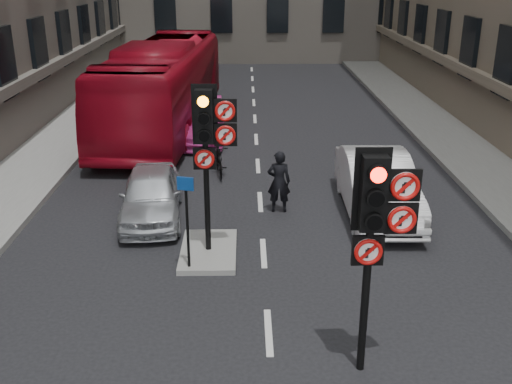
{
  "coord_description": "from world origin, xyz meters",
  "views": [
    {
      "loc": [
        -0.37,
        -6.74,
        5.96
      ],
      "look_at": [
        -0.22,
        1.98,
        2.6
      ],
      "focal_mm": 42.0,
      "sensor_mm": 36.0,
      "label": 1
    }
  ],
  "objects_px": {
    "car_white": "(377,185)",
    "motorcyclist": "(279,182)",
    "signal_near": "(377,217)",
    "motorcycle": "(219,159)",
    "car_pink": "(200,123)",
    "car_silver": "(151,195)",
    "signal_far": "(209,134)",
    "bus_red": "(164,86)",
    "info_sign": "(187,210)"
  },
  "relations": [
    {
      "from": "signal_far",
      "to": "car_silver",
      "type": "relative_size",
      "value": 0.99
    },
    {
      "from": "signal_far",
      "to": "motorcyclist",
      "type": "relative_size",
      "value": 2.23
    },
    {
      "from": "signal_far",
      "to": "info_sign",
      "type": "xyz_separation_m",
      "value": [
        -0.44,
        -0.81,
        -1.32
      ]
    },
    {
      "from": "signal_far",
      "to": "car_white",
      "type": "relative_size",
      "value": 0.79
    },
    {
      "from": "motorcycle",
      "to": "motorcyclist",
      "type": "bearing_deg",
      "value": -68.36
    },
    {
      "from": "signal_far",
      "to": "car_white",
      "type": "xyz_separation_m",
      "value": [
        4.03,
        2.25,
        -1.95
      ]
    },
    {
      "from": "car_silver",
      "to": "bus_red",
      "type": "xyz_separation_m",
      "value": [
        -0.71,
        8.55,
        1.02
      ]
    },
    {
      "from": "motorcyclist",
      "to": "info_sign",
      "type": "xyz_separation_m",
      "value": [
        -2.0,
        -3.18,
        0.58
      ]
    },
    {
      "from": "car_white",
      "to": "motorcycle",
      "type": "bearing_deg",
      "value": 145.14
    },
    {
      "from": "car_silver",
      "to": "motorcycle",
      "type": "relative_size",
      "value": 2.21
    },
    {
      "from": "car_silver",
      "to": "car_pink",
      "type": "xyz_separation_m",
      "value": [
        0.72,
        7.03,
        -0.01
      ]
    },
    {
      "from": "signal_near",
      "to": "car_silver",
      "type": "xyz_separation_m",
      "value": [
        -4.19,
        6.01,
        -1.97
      ]
    },
    {
      "from": "motorcyclist",
      "to": "motorcycle",
      "type": "bearing_deg",
      "value": -58.24
    },
    {
      "from": "car_silver",
      "to": "motorcycle",
      "type": "bearing_deg",
      "value": 59.64
    },
    {
      "from": "signal_near",
      "to": "car_pink",
      "type": "relative_size",
      "value": 0.86
    },
    {
      "from": "car_white",
      "to": "motorcyclist",
      "type": "height_order",
      "value": "motorcyclist"
    },
    {
      "from": "car_white",
      "to": "car_pink",
      "type": "height_order",
      "value": "car_white"
    },
    {
      "from": "signal_far",
      "to": "bus_red",
      "type": "relative_size",
      "value": 0.3
    },
    {
      "from": "signal_near",
      "to": "car_pink",
      "type": "bearing_deg",
      "value": 104.92
    },
    {
      "from": "motorcycle",
      "to": "motorcyclist",
      "type": "distance_m",
      "value": 3.31
    },
    {
      "from": "car_silver",
      "to": "car_white",
      "type": "bearing_deg",
      "value": -2.45
    },
    {
      "from": "info_sign",
      "to": "signal_far",
      "type": "bearing_deg",
      "value": 76.55
    },
    {
      "from": "car_white",
      "to": "info_sign",
      "type": "relative_size",
      "value": 2.32
    },
    {
      "from": "signal_near",
      "to": "car_silver",
      "type": "bearing_deg",
      "value": 124.92
    },
    {
      "from": "car_silver",
      "to": "motorcyclist",
      "type": "relative_size",
      "value": 2.25
    },
    {
      "from": "signal_near",
      "to": "info_sign",
      "type": "height_order",
      "value": "signal_near"
    },
    {
      "from": "signal_far",
      "to": "bus_red",
      "type": "height_order",
      "value": "signal_far"
    },
    {
      "from": "car_pink",
      "to": "car_silver",
      "type": "bearing_deg",
      "value": -96.74
    },
    {
      "from": "signal_far",
      "to": "car_white",
      "type": "bearing_deg",
      "value": 29.23
    },
    {
      "from": "car_silver",
      "to": "bus_red",
      "type": "bearing_deg",
      "value": 89.76
    },
    {
      "from": "signal_far",
      "to": "motorcycle",
      "type": "relative_size",
      "value": 2.19
    },
    {
      "from": "motorcycle",
      "to": "info_sign",
      "type": "relative_size",
      "value": 0.83
    },
    {
      "from": "signal_near",
      "to": "motorcycle",
      "type": "height_order",
      "value": "signal_near"
    },
    {
      "from": "car_white",
      "to": "motorcycle",
      "type": "relative_size",
      "value": 2.79
    },
    {
      "from": "car_pink",
      "to": "info_sign",
      "type": "relative_size",
      "value": 2.13
    },
    {
      "from": "motorcyclist",
      "to": "info_sign",
      "type": "bearing_deg",
      "value": 59.85
    },
    {
      "from": "signal_near",
      "to": "motorcyclist",
      "type": "bearing_deg",
      "value": 99.21
    },
    {
      "from": "signal_far",
      "to": "motorcyclist",
      "type": "height_order",
      "value": "signal_far"
    },
    {
      "from": "car_white",
      "to": "motorcyclist",
      "type": "xyz_separation_m",
      "value": [
        -2.46,
        0.11,
        0.05
      ]
    },
    {
      "from": "bus_red",
      "to": "info_sign",
      "type": "distance_m",
      "value": 11.53
    },
    {
      "from": "car_white",
      "to": "bus_red",
      "type": "bearing_deg",
      "value": 128.48
    },
    {
      "from": "signal_near",
      "to": "motorcyclist",
      "type": "relative_size",
      "value": 2.23
    },
    {
      "from": "bus_red",
      "to": "car_white",
      "type": "bearing_deg",
      "value": -48.43
    },
    {
      "from": "car_white",
      "to": "bus_red",
      "type": "xyz_separation_m",
      "value": [
        -6.33,
        8.31,
        0.88
      ]
    },
    {
      "from": "car_white",
      "to": "car_pink",
      "type": "bearing_deg",
      "value": 127.01
    },
    {
      "from": "signal_far",
      "to": "car_pink",
      "type": "distance_m",
      "value": 9.32
    },
    {
      "from": "signal_near",
      "to": "car_pink",
      "type": "xyz_separation_m",
      "value": [
        -3.48,
        13.04,
        -1.98
      ]
    },
    {
      "from": "car_white",
      "to": "bus_red",
      "type": "distance_m",
      "value": 10.48
    },
    {
      "from": "car_white",
      "to": "motorcycle",
      "type": "distance_m",
      "value": 5.07
    },
    {
      "from": "signal_near",
      "to": "motorcycle",
      "type": "xyz_separation_m",
      "value": [
        -2.66,
        9.23,
        -2.09
      ]
    }
  ]
}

